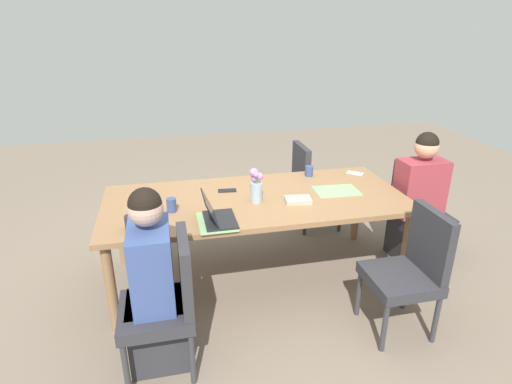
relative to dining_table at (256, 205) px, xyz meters
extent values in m
plane|color=#756656|center=(0.00, 0.00, -0.67)|extent=(10.00, 10.00, 0.00)
cube|color=olive|center=(0.00, 0.00, 0.04)|extent=(2.40, 1.05, 0.04)
cylinder|color=olive|center=(-1.12, -0.44, -0.32)|extent=(0.07, 0.07, 0.69)
cylinder|color=olive|center=(1.12, -0.44, -0.32)|extent=(0.07, 0.07, 0.69)
cylinder|color=olive|center=(-1.12, 0.44, -0.32)|extent=(0.07, 0.07, 0.69)
cylinder|color=olive|center=(1.12, 0.44, -0.32)|extent=(0.07, 0.07, 0.69)
cube|color=#2D2D33|center=(1.53, -0.02, -0.26)|extent=(0.44, 0.44, 0.08)
cube|color=#2D2D33|center=(1.53, 0.17, 0.00)|extent=(0.42, 0.06, 0.45)
cylinder|color=#333338|center=(1.72, -0.21, -0.49)|extent=(0.04, 0.04, 0.37)
cylinder|color=#333338|center=(1.34, -0.21, -0.49)|extent=(0.04, 0.04, 0.37)
cylinder|color=#333338|center=(1.72, 0.17, -0.49)|extent=(0.04, 0.04, 0.37)
cylinder|color=#333338|center=(1.34, 0.17, -0.49)|extent=(0.04, 0.04, 0.37)
cube|color=#2D2D33|center=(1.47, -0.02, -0.45)|extent=(0.34, 0.36, 0.45)
cube|color=#93333D|center=(1.47, -0.02, 0.03)|extent=(0.40, 0.24, 0.50)
sphere|color=tan|center=(1.47, -0.02, 0.40)|extent=(0.20, 0.20, 0.20)
sphere|color=black|center=(1.47, -0.02, 0.43)|extent=(0.19, 0.19, 0.19)
cube|color=#2D2D33|center=(-0.81, -0.85, -0.26)|extent=(0.44, 0.44, 0.08)
cube|color=#2D2D33|center=(-0.62, -0.85, 0.00)|extent=(0.06, 0.42, 0.45)
cylinder|color=#333338|center=(-1.00, -1.04, -0.49)|extent=(0.04, 0.04, 0.37)
cylinder|color=#333338|center=(-1.00, -0.66, -0.49)|extent=(0.04, 0.04, 0.37)
cylinder|color=#333338|center=(-0.62, -1.04, -0.49)|extent=(0.04, 0.04, 0.37)
cylinder|color=#333338|center=(-0.62, -0.66, -0.49)|extent=(0.04, 0.04, 0.37)
cube|color=#2D2D33|center=(-0.81, -0.79, -0.45)|extent=(0.36, 0.34, 0.45)
cube|color=#384C84|center=(-0.81, -0.79, 0.03)|extent=(0.24, 0.40, 0.50)
sphere|color=tan|center=(-0.81, -0.79, 0.40)|extent=(0.20, 0.20, 0.20)
sphere|color=black|center=(-0.81, -0.79, 0.43)|extent=(0.19, 0.19, 0.19)
cube|color=#2D2D33|center=(0.82, -0.86, -0.26)|extent=(0.44, 0.44, 0.08)
cube|color=#2D2D33|center=(1.01, -0.86, 0.00)|extent=(0.06, 0.42, 0.45)
cylinder|color=#333338|center=(0.63, -1.05, -0.49)|extent=(0.04, 0.04, 0.37)
cylinder|color=#333338|center=(0.63, -0.67, -0.49)|extent=(0.04, 0.04, 0.37)
cylinder|color=#333338|center=(1.01, -1.05, -0.49)|extent=(0.04, 0.04, 0.37)
cylinder|color=#333338|center=(1.01, -0.67, -0.49)|extent=(0.04, 0.04, 0.37)
cube|color=#2D2D33|center=(0.84, 0.82, -0.26)|extent=(0.44, 0.44, 0.08)
cube|color=#2D2D33|center=(0.65, 0.82, 0.00)|extent=(0.06, 0.42, 0.45)
cylinder|color=#333338|center=(1.03, 1.01, -0.49)|extent=(0.04, 0.04, 0.37)
cylinder|color=#333338|center=(1.03, 0.63, -0.49)|extent=(0.04, 0.04, 0.37)
cylinder|color=#333338|center=(0.65, 1.01, -0.49)|extent=(0.04, 0.04, 0.37)
cylinder|color=#333338|center=(0.65, 0.63, -0.49)|extent=(0.04, 0.04, 0.37)
cylinder|color=#8EA8B7|center=(-0.02, -0.08, 0.14)|extent=(0.09, 0.09, 0.16)
sphere|color=#B27AC6|center=(0.01, -0.08, 0.28)|extent=(0.05, 0.05, 0.05)
cylinder|color=#477A3D|center=(0.01, -0.08, 0.25)|extent=(0.01, 0.01, 0.06)
sphere|color=#B27AC6|center=(-0.02, -0.06, 0.26)|extent=(0.07, 0.07, 0.07)
cylinder|color=#477A3D|center=(-0.02, -0.06, 0.24)|extent=(0.01, 0.01, 0.04)
sphere|color=#B27AC6|center=(-0.03, -0.07, 0.31)|extent=(0.07, 0.07, 0.07)
cylinder|color=#477A3D|center=(-0.03, -0.07, 0.26)|extent=(0.01, 0.01, 0.09)
sphere|color=#B27AC6|center=(-0.02, -0.09, 0.29)|extent=(0.05, 0.05, 0.05)
cylinder|color=#477A3D|center=(-0.02, -0.09, 0.26)|extent=(0.01, 0.01, 0.07)
cube|color=#7FAD70|center=(0.69, -0.01, 0.07)|extent=(0.37, 0.28, 0.00)
cube|color=#7FAD70|center=(-0.37, -0.36, 0.07)|extent=(0.26, 0.36, 0.00)
cube|color=black|center=(-0.34, -0.36, 0.08)|extent=(0.22, 0.32, 0.02)
cube|color=black|center=(-0.41, -0.36, 0.17)|extent=(0.09, 0.31, 0.19)
cylinder|color=#232328|center=(-0.94, -0.36, 0.12)|extent=(0.09, 0.09, 0.11)
cylinder|color=#33477A|center=(0.59, 0.40, 0.11)|extent=(0.07, 0.07, 0.09)
cylinder|color=#33477A|center=(-0.67, -0.11, 0.12)|extent=(0.07, 0.07, 0.10)
cube|color=#B2A38E|center=(0.30, -0.15, 0.08)|extent=(0.22, 0.17, 0.03)
cube|color=black|center=(-0.20, 0.19, 0.07)|extent=(0.16, 0.09, 0.01)
cube|color=silver|center=(1.03, 0.36, 0.07)|extent=(0.16, 0.15, 0.01)
camera|label=1|loc=(-0.67, -2.99, 1.37)|focal=29.21mm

